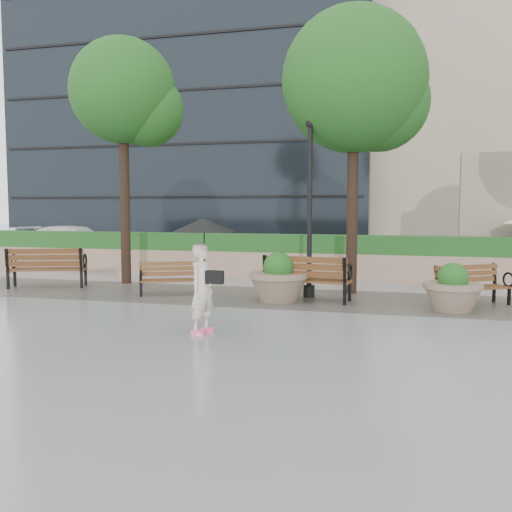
% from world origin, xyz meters
% --- Properties ---
extents(ground, '(100.00, 100.00, 0.00)m').
position_xyz_m(ground, '(0.00, 0.00, 0.00)').
color(ground, gray).
rests_on(ground, ground).
extents(cobble_strip, '(28.00, 3.20, 0.01)m').
position_xyz_m(cobble_strip, '(0.00, 3.00, 0.01)').
color(cobble_strip, '#383330').
rests_on(cobble_strip, ground).
extents(hedge_wall, '(24.00, 0.80, 1.35)m').
position_xyz_m(hedge_wall, '(0.00, 7.00, 0.66)').
color(hedge_wall, tan).
rests_on(hedge_wall, ground).
extents(asphalt_street, '(40.00, 7.00, 0.00)m').
position_xyz_m(asphalt_street, '(0.00, 11.00, 0.00)').
color(asphalt_street, black).
rests_on(asphalt_street, ground).
extents(bldg_glass, '(20.00, 10.00, 25.00)m').
position_xyz_m(bldg_glass, '(-9.00, 22.00, 12.50)').
color(bldg_glass, black).
rests_on(bldg_glass, ground).
extents(bench_0, '(2.17, 1.47, 1.09)m').
position_xyz_m(bench_0, '(-6.71, 3.09, 0.32)').
color(bench_0, brown).
rests_on(bench_0, ground).
extents(bench_1, '(1.64, 1.18, 0.83)m').
position_xyz_m(bench_1, '(-2.90, 2.74, 0.25)').
color(bench_1, brown).
rests_on(bench_1, ground).
extents(bench_2, '(2.08, 1.00, 1.08)m').
position_xyz_m(bench_2, '(0.59, 2.71, 0.32)').
color(bench_2, brown).
rests_on(bench_2, ground).
extents(bench_3, '(1.75, 1.49, 0.90)m').
position_xyz_m(bench_3, '(4.30, 3.06, 0.27)').
color(bench_3, brown).
rests_on(bench_3, ground).
extents(planter_left, '(1.39, 1.39, 1.17)m').
position_xyz_m(planter_left, '(-0.04, 2.47, 0.46)').
color(planter_left, '#7F6B56').
rests_on(planter_left, ground).
extents(planter_right, '(1.24, 1.24, 1.04)m').
position_xyz_m(planter_right, '(3.81, 2.22, 0.41)').
color(planter_right, '#7F6B56').
rests_on(planter_right, ground).
extents(lamppost, '(0.28, 0.28, 4.33)m').
position_xyz_m(lamppost, '(0.54, 3.27, 1.91)').
color(lamppost, black).
rests_on(lamppost, ground).
extents(tree_0, '(3.12, 2.97, 6.96)m').
position_xyz_m(tree_0, '(-4.85, 4.47, 5.31)').
color(tree_0, black).
rests_on(tree_0, ground).
extents(tree_1, '(3.66, 3.60, 7.16)m').
position_xyz_m(tree_1, '(1.63, 4.25, 5.22)').
color(tree_1, black).
rests_on(tree_1, ground).
extents(car_left, '(5.03, 2.20, 1.44)m').
position_xyz_m(car_left, '(-10.18, 9.92, 0.72)').
color(car_left, silver).
rests_on(car_left, ground).
extents(car_right, '(3.78, 1.79, 1.20)m').
position_xyz_m(car_right, '(-5.41, 10.24, 0.60)').
color(car_right, silver).
rests_on(car_right, ground).
extents(pedestrian, '(1.10, 1.10, 2.02)m').
position_xyz_m(pedestrian, '(-0.56, -1.14, 1.23)').
color(pedestrian, beige).
rests_on(pedestrian, ground).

